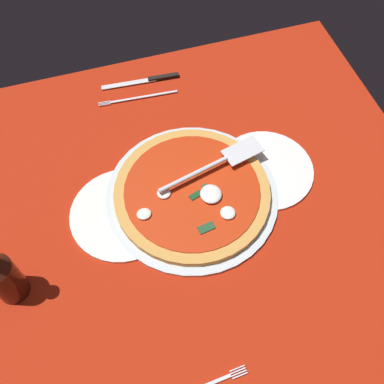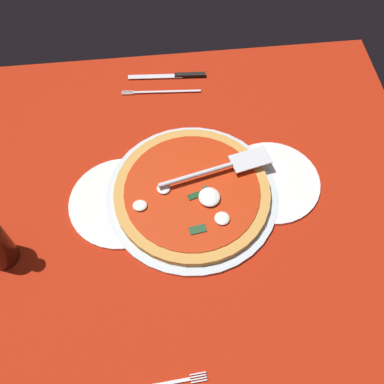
% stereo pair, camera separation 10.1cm
% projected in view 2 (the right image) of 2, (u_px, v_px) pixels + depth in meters
% --- Properties ---
extents(ground_plane, '(1.02, 1.02, 0.01)m').
position_uv_depth(ground_plane, '(205.00, 215.00, 1.01)').
color(ground_plane, '#A8210D').
extents(checker_pattern, '(1.02, 1.02, 0.00)m').
position_uv_depth(checker_pattern, '(205.00, 214.00, 1.00)').
color(checker_pattern, silver).
rests_on(checker_pattern, ground_plane).
extents(pizza_pan, '(0.38, 0.38, 0.01)m').
position_uv_depth(pizza_pan, '(192.00, 196.00, 1.02)').
color(pizza_pan, silver).
rests_on(pizza_pan, ground_plane).
extents(dinner_plate_left, '(0.23, 0.23, 0.01)m').
position_uv_depth(dinner_plate_left, '(121.00, 202.00, 1.01)').
color(dinner_plate_left, white).
rests_on(dinner_plate_left, ground_plane).
extents(dinner_plate_right, '(0.22, 0.22, 0.01)m').
position_uv_depth(dinner_plate_right, '(271.00, 182.00, 1.04)').
color(dinner_plate_right, white).
rests_on(dinner_plate_right, ground_plane).
extents(pizza, '(0.35, 0.35, 0.03)m').
position_uv_depth(pizza, '(192.00, 192.00, 1.01)').
color(pizza, gold).
rests_on(pizza, pizza_pan).
extents(pizza_server, '(0.26, 0.09, 0.01)m').
position_uv_depth(pizza_server, '(220.00, 168.00, 1.01)').
color(pizza_server, silver).
rests_on(pizza_server, pizza).
extents(place_setting_far, '(0.22, 0.14, 0.01)m').
position_uv_depth(place_setting_far, '(168.00, 84.00, 1.20)').
color(place_setting_far, white).
rests_on(place_setting_far, ground_plane).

